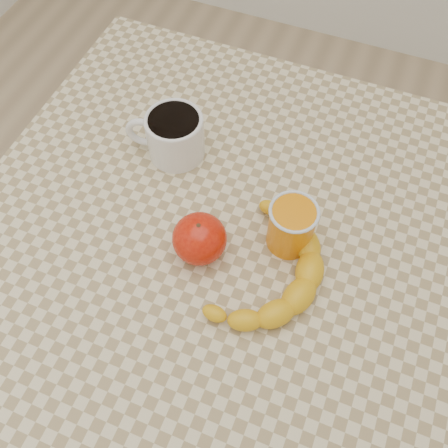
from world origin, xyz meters
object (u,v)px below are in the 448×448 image
at_px(banana, 267,270).
at_px(apple, 200,239).
at_px(table, 224,257).
at_px(orange_juice_glass, 291,226).
at_px(coffee_mug, 174,134).

bearing_deg(banana, apple, -167.65).
xyz_separation_m(table, orange_juice_glass, (0.10, 0.02, 0.13)).
relative_size(table, banana, 2.76).
height_order(table, orange_juice_glass, orange_juice_glass).
bearing_deg(coffee_mug, apple, -54.39).
bearing_deg(coffee_mug, orange_juice_glass, -22.38).
distance_m(apple, banana, 0.11).
relative_size(table, orange_juice_glass, 9.60).
distance_m(table, banana, 0.14).
bearing_deg(banana, table, 164.56).
relative_size(coffee_mug, orange_juice_glass, 1.67).
relative_size(apple, banana, 0.29).
height_order(apple, banana, apple).
xyz_separation_m(coffee_mug, apple, (0.11, -0.16, -0.01)).
bearing_deg(apple, coffee_mug, 125.61).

